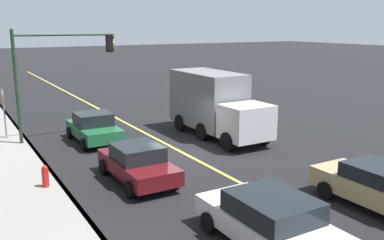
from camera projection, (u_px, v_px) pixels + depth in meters
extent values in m
plane|color=black|center=(183.00, 153.00, 19.45)|extent=(200.00, 200.00, 0.00)
cube|color=gray|center=(2.00, 182.00, 15.65)|extent=(80.00, 3.77, 0.15)
cube|color=slate|center=(52.00, 173.00, 16.54)|extent=(80.00, 0.16, 0.15)
cube|color=#D8CC4C|center=(183.00, 153.00, 19.44)|extent=(80.00, 0.16, 0.01)
cube|color=tan|center=(382.00, 191.00, 13.36)|extent=(4.59, 1.73, 0.64)
cube|color=black|center=(384.00, 174.00, 13.23)|extent=(2.26, 1.59, 0.48)
cylinder|color=black|center=(359.00, 181.00, 15.12)|extent=(0.60, 0.22, 0.60)
cylinder|color=black|center=(326.00, 190.00, 14.29)|extent=(0.60, 0.22, 0.60)
cube|color=#1E6038|center=(94.00, 130.00, 21.18)|extent=(3.88, 1.80, 0.57)
cube|color=black|center=(93.00, 119.00, 21.07)|extent=(1.64, 1.65, 0.60)
cylinder|color=black|center=(70.00, 133.00, 21.88)|extent=(0.60, 0.22, 0.60)
cylinder|color=black|center=(103.00, 129.00, 22.75)|extent=(0.60, 0.22, 0.60)
cylinder|color=black|center=(84.00, 145.00, 19.73)|extent=(0.60, 0.22, 0.60)
cylinder|color=black|center=(120.00, 139.00, 20.59)|extent=(0.60, 0.22, 0.60)
cube|color=#591116|center=(138.00, 166.00, 15.85)|extent=(4.07, 1.75, 0.56)
cube|color=black|center=(137.00, 152.00, 15.71)|extent=(1.78, 1.61, 0.55)
cylinder|color=black|center=(104.00, 167.00, 16.62)|extent=(0.60, 0.22, 0.60)
cylinder|color=black|center=(144.00, 160.00, 17.46)|extent=(0.60, 0.22, 0.60)
cylinder|color=black|center=(130.00, 189.00, 14.35)|extent=(0.60, 0.22, 0.60)
cylinder|color=black|center=(175.00, 180.00, 15.20)|extent=(0.60, 0.22, 0.60)
cube|color=silver|center=(269.00, 225.00, 11.14)|extent=(4.36, 1.93, 0.59)
cube|color=black|center=(273.00, 207.00, 10.92)|extent=(2.19, 1.78, 0.56)
cylinder|color=black|center=(209.00, 222.00, 11.95)|extent=(0.60, 0.22, 0.60)
cylinder|color=black|center=(261.00, 208.00, 12.89)|extent=(0.60, 0.22, 0.60)
cube|color=silver|center=(246.00, 122.00, 19.99)|extent=(1.86, 2.20, 1.64)
cube|color=slate|center=(208.00, 99.00, 22.71)|extent=(4.63, 2.20, 2.86)
cylinder|color=black|center=(263.00, 136.00, 20.68)|extent=(0.90, 0.28, 0.90)
cylinder|color=black|center=(228.00, 142.00, 19.65)|extent=(0.90, 0.28, 0.90)
cylinder|color=black|center=(212.00, 118.00, 24.51)|extent=(0.90, 0.28, 0.90)
cylinder|color=black|center=(180.00, 123.00, 23.48)|extent=(0.90, 0.28, 0.90)
cylinder|color=black|center=(236.00, 127.00, 22.57)|extent=(0.90, 0.28, 0.90)
cylinder|color=black|center=(202.00, 131.00, 21.53)|extent=(0.90, 0.28, 0.90)
cylinder|color=#1E3823|center=(17.00, 89.00, 19.95)|extent=(0.16, 0.16, 5.56)
cylinder|color=#1E3823|center=(66.00, 35.00, 20.61)|extent=(0.10, 4.88, 0.10)
cube|color=black|center=(109.00, 43.00, 21.79)|extent=(0.28, 0.30, 0.90)
sphere|color=#360605|center=(112.00, 37.00, 21.81)|extent=(0.18, 0.18, 0.18)
sphere|color=gold|center=(113.00, 43.00, 21.88)|extent=(0.18, 0.18, 0.18)
sphere|color=black|center=(113.00, 49.00, 21.94)|extent=(0.18, 0.18, 0.18)
cylinder|color=slate|center=(5.00, 115.00, 21.17)|extent=(0.08, 0.08, 2.66)
cube|color=white|center=(2.00, 93.00, 20.92)|extent=(0.60, 0.02, 0.20)
cube|color=#DB5919|center=(3.00, 100.00, 20.99)|extent=(0.44, 0.02, 0.28)
cylinder|color=red|center=(46.00, 180.00, 14.95)|extent=(0.24, 0.24, 0.80)
sphere|color=red|center=(45.00, 168.00, 14.85)|extent=(0.20, 0.20, 0.20)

